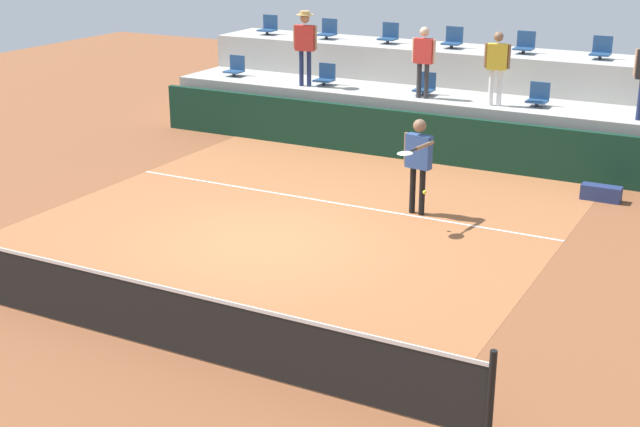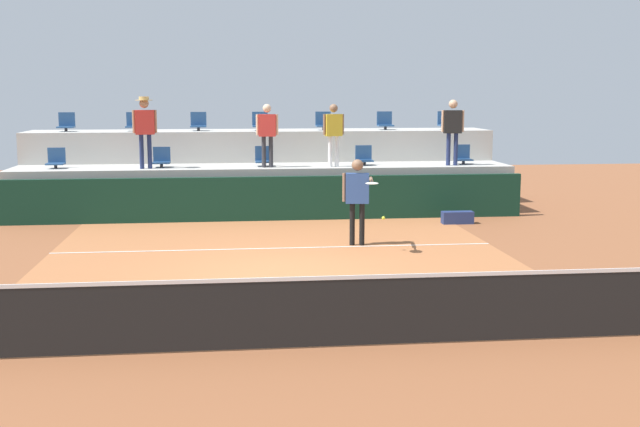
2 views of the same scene
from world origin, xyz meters
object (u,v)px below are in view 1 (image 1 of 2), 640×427
Objects in this scene: stadium_chair_upper_center at (453,39)px; spectator_in_grey at (424,56)px; stadium_chair_upper_far_left at (269,26)px; spectator_leaning_on_rail at (497,62)px; stadium_chair_lower_right at (538,96)px; equipment_bag at (601,193)px; tennis_player at (418,156)px; stadium_chair_upper_mid_left at (389,35)px; stadium_chair_upper_right at (601,50)px; stadium_chair_upper_mid_right at (525,44)px; spectator_with_hat at (305,40)px; stadium_chair_upper_left at (328,31)px; stadium_chair_lower_center at (425,86)px; tennis_ball at (425,192)px; stadium_chair_lower_left at (325,76)px; stadium_chair_lower_far_left at (235,67)px.

spectator_in_grey is at bearing -87.52° from stadium_chair_upper_center.
spectator_leaning_on_rail is at bearing -17.01° from stadium_chair_upper_far_left.
equipment_bag is at bearing -49.19° from stadium_chair_lower_right.
spectator_in_grey is (-1.65, 4.32, 1.10)m from tennis_player.
tennis_player is at bearing -61.88° from stadium_chair_upper_mid_left.
equipment_bag is (1.02, -4.04, -2.16)m from stadium_chair_upper_right.
spectator_with_hat is (-4.79, -2.18, 0.06)m from stadium_chair_upper_mid_right.
equipment_bag is at bearing -26.48° from stadium_chair_upper_left.
stadium_chair_lower_center is 1.00× the size of stadium_chair_upper_far_left.
stadium_chair_lower_right is at bearing 84.49° from tennis_ball.
stadium_chair_upper_right reaches higher than tennis_ball.
spectator_in_grey is 23.83× the size of tennis_ball.
stadium_chair_lower_right is at bearing 3.88° from spectator_with_hat.
spectator_with_hat is at bearing -133.12° from stadium_chair_lower_left.
stadium_chair_upper_center is at bearing 180.00° from stadium_chair_upper_right.
stadium_chair_lower_right is 0.32× the size of spectator_leaning_on_rail.
stadium_chair_lower_center is at bearing -134.90° from stadium_chair_upper_mid_right.
stadium_chair_upper_center is 0.68× the size of equipment_bag.
stadium_chair_lower_center is at bearing 0.00° from stadium_chair_lower_left.
stadium_chair_lower_center is 0.85m from spectator_in_grey.
stadium_chair_upper_mid_left is at bearing 26.93° from stadium_chair_lower_far_left.
spectator_with_hat reaches higher than stadium_chair_upper_left.
stadium_chair_lower_center is 4.10m from stadium_chair_upper_right.
spectator_in_grey reaches higher than equipment_bag.
spectator_in_grey is (1.82, -2.18, -0.10)m from stadium_chair_upper_mid_left.
tennis_player reaches higher than stadium_chair_lower_center.
tennis_ball is at bearing -101.27° from stadium_chair_upper_right.
spectator_in_grey reaches higher than stadium_chair_lower_right.
spectator_in_grey is (0.08, -0.38, 0.75)m from stadium_chair_lower_center.
stadium_chair_lower_far_left is 1.99m from stadium_chair_upper_far_left.
stadium_chair_upper_left is at bearing 157.63° from spectator_leaning_on_rail.
stadium_chair_lower_center is (2.64, 0.00, 0.00)m from stadium_chair_lower_left.
stadium_chair_lower_left is 2.85m from spectator_in_grey.
spectator_leaning_on_rail is (-1.78, -2.18, -0.10)m from stadium_chair_upper_right.
stadium_chair_upper_mid_left and stadium_chair_upper_mid_right have the same top height.
stadium_chair_upper_right is 6.93m from spectator_with_hat.
stadium_chair_upper_mid_left is (-4.41, 1.80, 0.85)m from stadium_chair_lower_right.
stadium_chair_upper_center is at bearing 180.00° from stadium_chair_upper_mid_right.
stadium_chair_lower_left and stadium_chair_lower_center have the same top height.
stadium_chair_lower_left is at bearing 175.05° from spectator_leaning_on_rail.
stadium_chair_lower_far_left is 5.43m from spectator_in_grey.
tennis_player is at bearing -105.84° from stadium_chair_upper_right.
stadium_chair_upper_mid_left is at bearing 147.51° from equipment_bag.
stadium_chair_upper_left is 5.74m from spectator_leaning_on_rail.
stadium_chair_lower_center is (5.28, 0.00, 0.00)m from stadium_chair_lower_far_left.
stadium_chair_upper_center reaches higher than tennis_ball.
stadium_chair_lower_center is at bearing 102.02° from spectator_in_grey.
stadium_chair_lower_right is at bearing -33.88° from stadium_chair_upper_center.
spectator_with_hat is 7.37m from tennis_ball.
stadium_chair_lower_far_left is 1.00× the size of stadium_chair_lower_left.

